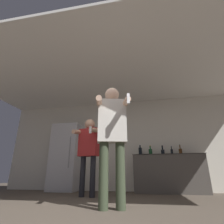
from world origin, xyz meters
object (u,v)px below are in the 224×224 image
at_px(refrigerator, 66,157).
at_px(bottle_brown_liquor, 172,152).
at_px(bottle_dark_rum, 163,152).
at_px(person_woman_foreground, 112,131).
at_px(bottle_clear_vodka, 181,151).
at_px(bottle_tall_gin, 140,151).
at_px(person_man_side, 89,146).
at_px(bottle_green_wine, 151,152).

height_order(refrigerator, bottle_brown_liquor, refrigerator).
xyz_separation_m(refrigerator, bottle_dark_rum, (2.66, 0.10, 0.08)).
bearing_deg(person_woman_foreground, bottle_clear_vodka, 61.47).
bearing_deg(bottle_dark_rum, bottle_clear_vodka, 0.00).
distance_m(bottle_tall_gin, bottle_clear_vodka, 1.02).
relative_size(person_woman_foreground, person_man_side, 1.06).
relative_size(refrigerator, bottle_brown_liquor, 7.48).
distance_m(person_woman_foreground, person_man_side, 1.42).
height_order(bottle_green_wine, person_woman_foreground, person_woman_foreground).
xyz_separation_m(bottle_tall_gin, bottle_green_wine, (0.27, -0.00, -0.02)).
height_order(bottle_green_wine, bottle_clear_vodka, bottle_green_wine).
distance_m(refrigerator, bottle_dark_rum, 2.66).
bearing_deg(refrigerator, bottle_brown_liquor, 1.92).
bearing_deg(refrigerator, person_woman_foreground, -52.46).
distance_m(bottle_dark_rum, bottle_tall_gin, 0.58).
bearing_deg(bottle_green_wine, refrigerator, -177.64).
xyz_separation_m(bottle_tall_gin, person_woman_foreground, (-0.29, -2.42, -0.01)).
bearing_deg(bottle_dark_rum, person_man_side, -143.31).
relative_size(bottle_dark_rum, bottle_tall_gin, 0.85).
relative_size(bottle_brown_liquor, person_man_side, 0.15).
distance_m(bottle_green_wine, person_man_side, 1.78).
xyz_separation_m(bottle_brown_liquor, bottle_green_wine, (-0.54, 0.00, 0.01)).
bearing_deg(bottle_green_wine, bottle_tall_gin, 180.00).
bearing_deg(bottle_brown_liquor, bottle_tall_gin, 180.00).
relative_size(bottle_brown_liquor, bottle_clear_vodka, 0.92).
bearing_deg(refrigerator, bottle_clear_vodka, 1.79).
relative_size(bottle_green_wine, person_man_side, 0.17).
distance_m(bottle_tall_gin, person_woman_foreground, 2.44).
height_order(refrigerator, person_man_side, refrigerator).
height_order(refrigerator, bottle_green_wine, refrigerator).
height_order(bottle_green_wine, person_man_side, person_man_side).
xyz_separation_m(bottle_green_wine, bottle_clear_vodka, (0.75, 0.00, -0.01)).
height_order(bottle_tall_gin, bottle_brown_liquor, bottle_tall_gin).
xyz_separation_m(bottle_brown_liquor, bottle_clear_vodka, (0.22, 0.00, 0.00)).
bearing_deg(person_man_side, bottle_clear_vodka, 30.37).
distance_m(bottle_brown_liquor, bottle_green_wine, 0.54).
relative_size(bottle_green_wine, bottle_clear_vodka, 1.01).
distance_m(bottle_clear_vodka, person_woman_foreground, 2.75).
distance_m(bottle_brown_liquor, person_woman_foreground, 2.66).
height_order(bottle_dark_rum, person_man_side, person_man_side).
relative_size(bottle_dark_rum, bottle_clear_vodka, 0.98).
distance_m(refrigerator, bottle_tall_gin, 2.08).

